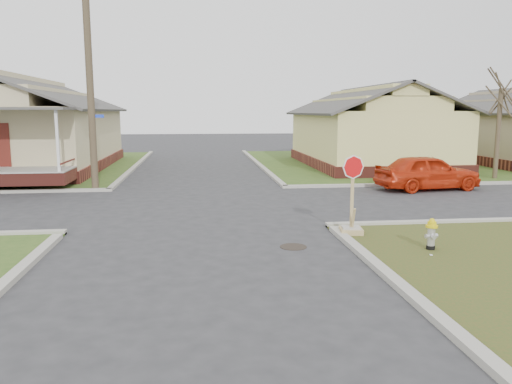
{
  "coord_description": "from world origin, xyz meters",
  "views": [
    {
      "loc": [
        -0.03,
        -11.83,
        3.2
      ],
      "look_at": [
        1.48,
        1.0,
        1.1
      ],
      "focal_mm": 35.0,
      "sensor_mm": 36.0,
      "label": 1
    }
  ],
  "objects": [
    {
      "name": "corner_house",
      "position": [
        -10.0,
        16.68,
        2.28
      ],
      "size": [
        10.1,
        15.5,
        5.3
      ],
      "color": "maroon",
      "rests_on": "ground"
    },
    {
      "name": "ground",
      "position": [
        0.0,
        0.0,
        0.0
      ],
      "size": [
        120.0,
        120.0,
        0.0
      ],
      "primitive_type": "plane",
      "color": "#2C2C2E",
      "rests_on": "ground"
    },
    {
      "name": "utility_pole",
      "position": [
        -4.2,
        8.9,
        4.66
      ],
      "size": [
        1.8,
        0.28,
        9.0
      ],
      "color": "#423626",
      "rests_on": "ground"
    },
    {
      "name": "fire_hydrant",
      "position": [
        5.28,
        -1.23,
        0.45
      ],
      "size": [
        0.27,
        0.27,
        0.73
      ],
      "rotation": [
        0.0,
        0.0,
        0.16
      ],
      "color": "black",
      "rests_on": "ground"
    },
    {
      "name": "manhole",
      "position": [
        2.2,
        -0.5,
        0.01
      ],
      "size": [
        0.64,
        0.64,
        0.01
      ],
      "primitive_type": "cylinder",
      "color": "black",
      "rests_on": "ground"
    },
    {
      "name": "side_house_yellow",
      "position": [
        10.0,
        16.5,
        2.19
      ],
      "size": [
        7.6,
        11.6,
        4.7
      ],
      "color": "maroon",
      "rests_on": "ground"
    },
    {
      "name": "stop_sign",
      "position": [
        3.91,
        0.45,
        0.49
      ],
      "size": [
        0.58,
        0.57,
        2.05
      ],
      "rotation": [
        0.0,
        0.0,
        -0.14
      ],
      "color": "tan",
      "rests_on": "ground"
    },
    {
      "name": "tree_mid_right",
      "position": [
        14.0,
        10.2,
        2.15
      ],
      "size": [
        0.22,
        0.22,
        4.2
      ],
      "primitive_type": "cylinder",
      "color": "#423626",
      "rests_on": "verge_far_right"
    },
    {
      "name": "curbs",
      "position": [
        0.0,
        5.0,
        0.0
      ],
      "size": [
        80.0,
        40.0,
        0.12
      ],
      "primitive_type": null,
      "color": "#A4A094",
      "rests_on": "ground"
    },
    {
      "name": "red_sedan",
      "position": [
        9.33,
        7.5,
        0.73
      ],
      "size": [
        4.45,
        2.25,
        1.45
      ],
      "primitive_type": "imported",
      "rotation": [
        0.0,
        0.0,
        1.7
      ],
      "color": "red",
      "rests_on": "ground"
    }
  ]
}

